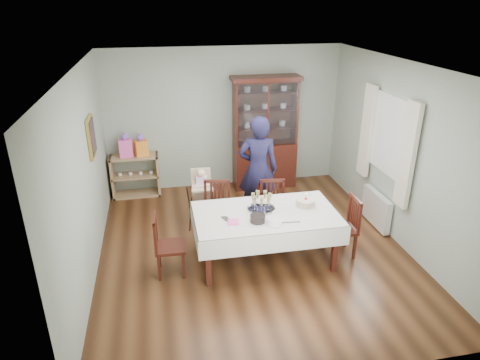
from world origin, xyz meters
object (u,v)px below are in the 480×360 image
object	(u,v)px
high_chair	(202,203)
gift_bag_pink	(126,146)
birthday_cake	(306,203)
china_cabinet	(265,132)
champagne_tray	(261,205)
sideboard	(136,176)
dining_table	(265,236)
chair_far_left	(217,224)
chair_end_right	(341,237)
chair_far_right	(273,220)
woman	(258,169)
gift_bag_orange	(141,146)
chair_end_left	(170,256)

from	to	relation	value
high_chair	gift_bag_pink	bearing A→B (deg)	134.77
birthday_cake	china_cabinet	bearing A→B (deg)	89.18
champagne_tray	sideboard	bearing A→B (deg)	126.10
dining_table	chair_far_left	distance (m)	0.92
china_cabinet	sideboard	size ratio (longest dim) A/B	2.42
sideboard	chair_end_right	size ratio (longest dim) A/B	1.01
dining_table	china_cabinet	bearing A→B (deg)	76.17
chair_far_right	woman	distance (m)	0.88
gift_bag_pink	gift_bag_orange	distance (m)	0.27
woman	gift_bag_pink	distance (m)	2.55
chair_end_right	champagne_tray	world-z (taller)	champagne_tray
high_chair	champagne_tray	bearing A→B (deg)	-56.01
woman	high_chair	xyz separation A→B (m)	(-0.94, 0.00, -0.52)
dining_table	gift_bag_pink	bearing A→B (deg)	127.35
china_cabinet	gift_bag_pink	distance (m)	2.63
dining_table	birthday_cake	bearing A→B (deg)	7.86
sideboard	chair_end_right	world-z (taller)	chair_end_right
dining_table	gift_bag_orange	bearing A→B (deg)	123.33
gift_bag_orange	birthday_cake	bearing A→B (deg)	-47.41
chair_far_left	sideboard	bearing A→B (deg)	135.01
chair_far_left	gift_bag_orange	bearing A→B (deg)	132.00
sideboard	woman	distance (m)	2.51
chair_far_left	chair_end_right	distance (m)	1.88
gift_bag_pink	high_chair	bearing A→B (deg)	-47.30
chair_end_left	gift_bag_pink	world-z (taller)	gift_bag_pink
gift_bag_pink	china_cabinet	bearing A→B (deg)	-0.03
dining_table	high_chair	size ratio (longest dim) A/B	2.06
china_cabinet	gift_bag_pink	bearing A→B (deg)	179.97
sideboard	gift_bag_orange	distance (m)	0.60
chair_end_left	birthday_cake	size ratio (longest dim) A/B	2.88
dining_table	chair_end_left	world-z (taller)	chair_end_left
birthday_cake	gift_bag_orange	world-z (taller)	gift_bag_orange
chair_far_left	chair_end_left	distance (m)	1.06
china_cabinet	champagne_tray	distance (m)	2.59
chair_end_left	champagne_tray	size ratio (longest dim) A/B	2.22
sideboard	chair_end_right	distance (m)	4.02
dining_table	chair_end_right	xyz separation A→B (m)	(1.14, -0.05, -0.12)
gift_bag_pink	chair_end_right	bearing A→B (deg)	-40.35
champagne_tray	woman	bearing A→B (deg)	78.93
gift_bag_pink	gift_bag_orange	bearing A→B (deg)	0.00
chair_far_right	woman	size ratio (longest dim) A/B	0.50
sideboard	gift_bag_pink	distance (m)	0.61
chair_far_left	high_chair	xyz separation A→B (m)	(-0.16, 0.57, 0.10)
birthday_cake	chair_far_left	bearing A→B (deg)	152.94
birthday_cake	gift_bag_pink	bearing A→B (deg)	135.80
chair_end_left	chair_end_right	world-z (taller)	chair_end_right
dining_table	chair_far_right	size ratio (longest dim) A/B	2.24
high_chair	gift_bag_pink	world-z (taller)	gift_bag_pink
china_cabinet	sideboard	xyz separation A→B (m)	(-2.50, 0.02, -0.72)
chair_far_left	chair_far_right	bearing A→B (deg)	9.32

